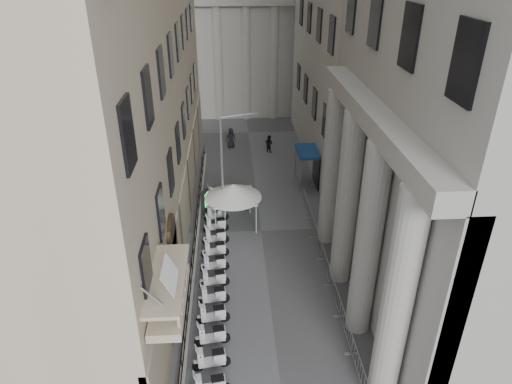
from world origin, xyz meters
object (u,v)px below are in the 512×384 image
at_px(security_tent, 235,192).
at_px(street_lamp, 226,163).
at_px(info_kiosk, 205,201).
at_px(pedestrian_b, 269,143).
at_px(pedestrian_a, 244,198).

xyz_separation_m(security_tent, street_lamp, (-0.55, 0.23, 2.02)).
distance_m(security_tent, street_lamp, 2.11).
relative_size(info_kiosk, pedestrian_b, 1.08).
relative_size(info_kiosk, pedestrian_a, 0.88).
xyz_separation_m(street_lamp, info_kiosk, (-1.63, 1.68, -3.73)).
bearing_deg(security_tent, info_kiosk, 138.79).
height_order(street_lamp, pedestrian_a, street_lamp).
distance_m(info_kiosk, pedestrian_a, 2.83).
distance_m(security_tent, pedestrian_b, 13.60).
bearing_deg(pedestrian_a, info_kiosk, 3.82).
xyz_separation_m(pedestrian_a, pedestrian_b, (2.75, 10.99, -0.18)).
relative_size(street_lamp, pedestrian_b, 4.72).
bearing_deg(security_tent, pedestrian_b, 75.43).
distance_m(street_lamp, pedestrian_a, 4.23).
bearing_deg(street_lamp, security_tent, -42.34).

